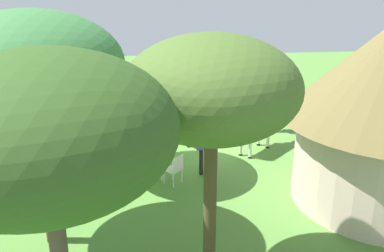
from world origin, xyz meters
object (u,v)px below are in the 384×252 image
(patio_dining_table, at_px, (145,154))
(zebra_by_umbrella, at_px, (177,117))
(acacia_tree_far_lawn, at_px, (44,131))
(zebra_nearest_camera, at_px, (256,124))
(acacia_tree_right_background, at_px, (31,67))
(shade_umbrella, at_px, (143,90))
(patio_chair_near_lawn, at_px, (175,168))
(acacia_tree_behind_hut, at_px, (212,89))
(patio_chair_near_hut, at_px, (118,149))
(guest_beside_umbrella, at_px, (204,143))
(standing_watcher, at_px, (274,106))

(patio_dining_table, xyz_separation_m, zebra_by_umbrella, (-1.15, -2.50, 0.32))
(zebra_by_umbrella, relative_size, acacia_tree_far_lawn, 0.37)
(zebra_nearest_camera, height_order, acacia_tree_right_background, acacia_tree_right_background)
(shade_umbrella, distance_m, acacia_tree_far_lawn, 7.03)
(patio_chair_near_lawn, xyz_separation_m, acacia_tree_far_lawn, (2.09, 5.96, 3.40))
(patio_chair_near_lawn, height_order, acacia_tree_behind_hut, acacia_tree_behind_hut)
(acacia_tree_far_lawn, bearing_deg, acacia_tree_right_background, -74.85)
(patio_chair_near_hut, relative_size, guest_beside_umbrella, 0.54)
(standing_watcher, bearing_deg, shade_umbrella, 96.89)
(patio_chair_near_lawn, height_order, acacia_tree_right_background, acacia_tree_right_background)
(patio_chair_near_lawn, relative_size, acacia_tree_right_background, 0.17)
(standing_watcher, relative_size, zebra_by_umbrella, 0.94)
(guest_beside_umbrella, xyz_separation_m, zebra_nearest_camera, (-2.03, -1.59, -0.03))
(shade_umbrella, distance_m, zebra_nearest_camera, 4.35)
(guest_beside_umbrella, bearing_deg, patio_chair_near_lawn, 25.77)
(patio_chair_near_hut, distance_m, guest_beside_umbrella, 2.87)
(patio_dining_table, relative_size, standing_watcher, 0.85)
(patio_dining_table, bearing_deg, patio_chair_near_lawn, 135.02)
(standing_watcher, relative_size, acacia_tree_behind_hut, 0.36)
(patio_dining_table, distance_m, acacia_tree_right_background, 5.24)
(patio_dining_table, relative_size, acacia_tree_behind_hut, 0.31)
(patio_chair_near_hut, bearing_deg, acacia_tree_right_background, 24.40)
(acacia_tree_behind_hut, bearing_deg, acacia_tree_far_lawn, 37.08)
(shade_umbrella, relative_size, patio_chair_near_lawn, 4.08)
(patio_chair_near_lawn, relative_size, zebra_by_umbrella, 0.48)
(guest_beside_umbrella, relative_size, acacia_tree_far_lawn, 0.34)
(patio_chair_near_lawn, bearing_deg, zebra_nearest_camera, -8.47)
(shade_umbrella, xyz_separation_m, patio_chair_near_lawn, (-0.84, 0.84, -2.12))
(patio_dining_table, relative_size, guest_beside_umbrella, 0.89)
(patio_dining_table, distance_m, guest_beside_umbrella, 1.80)
(shade_umbrella, bearing_deg, guest_beside_umbrella, 171.90)
(standing_watcher, relative_size, acacia_tree_far_lawn, 0.35)
(shade_umbrella, xyz_separation_m, standing_watcher, (-4.92, -3.16, -1.58))
(patio_dining_table, distance_m, acacia_tree_far_lawn, 7.64)
(acacia_tree_behind_hut, xyz_separation_m, acacia_tree_far_lawn, (2.46, 1.86, 0.00))
(shade_umbrella, relative_size, acacia_tree_far_lawn, 0.74)
(patio_chair_near_hut, distance_m, standing_watcher, 6.29)
(shade_umbrella, height_order, acacia_tree_right_background, acacia_tree_right_background)
(patio_chair_near_lawn, bearing_deg, acacia_tree_behind_hut, -129.85)
(patio_chair_near_lawn, distance_m, acacia_tree_right_background, 5.28)
(acacia_tree_behind_hut, bearing_deg, patio_chair_near_lawn, -84.83)
(patio_chair_near_lawn, bearing_deg, standing_watcher, -0.64)
(patio_dining_table, height_order, patio_chair_near_lawn, patio_chair_near_lawn)
(zebra_nearest_camera, relative_size, acacia_tree_far_lawn, 0.35)
(patio_dining_table, xyz_separation_m, zebra_nearest_camera, (-3.78, -1.34, 0.32))
(shade_umbrella, height_order, standing_watcher, shade_umbrella)
(guest_beside_umbrella, relative_size, zebra_by_umbrella, 0.90)
(acacia_tree_right_background, bearing_deg, standing_watcher, -137.64)
(standing_watcher, distance_m, zebra_by_umbrella, 3.83)
(patio_dining_table, height_order, patio_chair_near_hut, patio_chair_near_hut)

